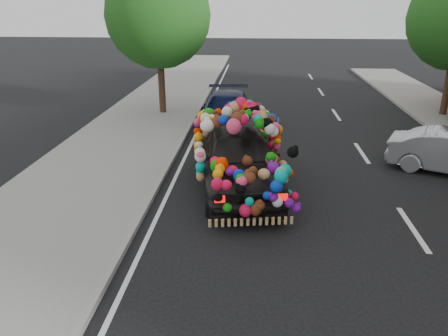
% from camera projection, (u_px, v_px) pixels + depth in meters
% --- Properties ---
extents(ground, '(100.00, 100.00, 0.00)m').
position_uv_depth(ground, '(245.00, 223.00, 9.62)').
color(ground, black).
rests_on(ground, ground).
extents(sidewalk, '(4.00, 60.00, 0.12)m').
position_uv_depth(sidewalk, '(56.00, 214.00, 9.90)').
color(sidewalk, gray).
rests_on(sidewalk, ground).
extents(kerb, '(0.15, 60.00, 0.13)m').
position_uv_depth(kerb, '(140.00, 217.00, 9.76)').
color(kerb, gray).
rests_on(kerb, ground).
extents(lane_markings, '(6.00, 50.00, 0.01)m').
position_uv_depth(lane_markings, '(413.00, 229.00, 9.37)').
color(lane_markings, silver).
rests_on(lane_markings, ground).
extents(tree_near_sidewalk, '(4.20, 4.20, 6.13)m').
position_uv_depth(tree_near_sidewalk, '(158.00, 15.00, 17.28)').
color(tree_near_sidewalk, '#332114').
rests_on(tree_near_sidewalk, ground).
extents(plush_art_car, '(3.02, 5.26, 2.27)m').
position_uv_depth(plush_art_car, '(239.00, 144.00, 11.07)').
color(plush_art_car, black).
rests_on(plush_art_car, ground).
extents(navy_sedan, '(2.15, 4.81, 1.37)m').
position_uv_depth(navy_sedan, '(227.00, 113.00, 16.19)').
color(navy_sedan, black).
rests_on(navy_sedan, ground).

